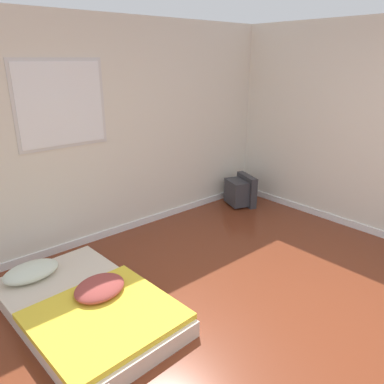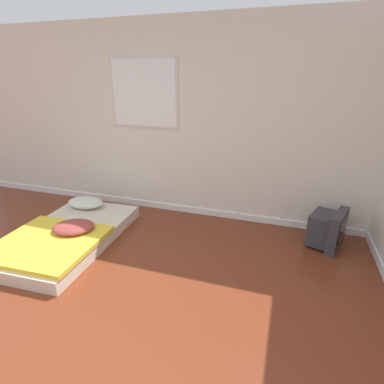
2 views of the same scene
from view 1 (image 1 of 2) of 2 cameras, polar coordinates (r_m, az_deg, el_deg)
The scene contains 4 objects.
ground_plane at distance 3.21m, azimuth 17.85°, elevation -23.20°, with size 20.00×20.00×0.00m, color maroon.
wall_back at distance 4.58m, azimuth -12.83°, elevation 8.66°, with size 7.34×0.08×2.60m.
mattress_bed at distance 3.53m, azimuth -16.02°, elevation -16.21°, with size 1.15×1.83×0.29m.
crt_tv at distance 5.74m, azimuth 7.42°, elevation 0.13°, with size 0.47×0.52×0.46m.
Camera 1 is at (-2.13, -1.07, 2.14)m, focal length 35.00 mm.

